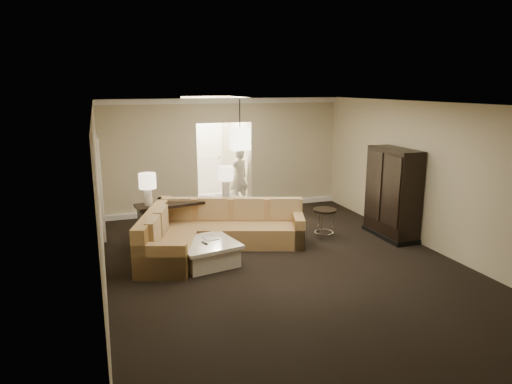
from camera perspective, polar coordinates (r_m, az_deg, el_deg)
name	(u,v)px	position (r m, az deg, el deg)	size (l,w,h in m)	color
ground	(286,266)	(8.12, 3.79, -9.25)	(8.00, 8.00, 0.00)	black
wall_back	(225,155)	(11.42, -3.93, 4.62)	(6.00, 0.04, 2.80)	beige
wall_front	(465,283)	(4.47, 24.71, -10.32)	(6.00, 0.04, 2.80)	beige
wall_left	(100,203)	(7.11, -18.94, -1.32)	(0.04, 8.00, 2.80)	beige
wall_right	(433,177)	(9.27, 21.30, 1.75)	(0.04, 8.00, 2.80)	beige
ceiling	(289,104)	(7.51, 4.11, 10.92)	(6.00, 8.00, 0.02)	silver
crown_molding	(224,101)	(11.25, -3.97, 11.29)	(6.00, 0.10, 0.12)	white
baseboard	(226,208)	(11.65, -3.76, -1.95)	(6.00, 0.10, 0.12)	white
side_door	(101,187)	(9.91, -18.79, 0.57)	(0.05, 0.90, 2.10)	white
foyer	(212,152)	(12.72, -5.52, 5.01)	(1.44, 2.02, 2.80)	silver
sectional_sofa	(210,232)	(8.83, -5.77, -4.99)	(3.51, 2.50, 0.88)	brown
coffee_table	(206,253)	(8.19, -6.22, -7.53)	(1.19, 1.19, 0.42)	silver
console_table	(189,216)	(9.42, -8.31, -3.01)	(2.18, 0.81, 0.82)	black
armoire	(392,195)	(9.80, 16.66, -0.38)	(0.55, 1.29, 1.86)	black
drink_table	(325,217)	(9.55, 8.56, -3.13)	(0.49, 0.49, 0.61)	black
table_lamp_left	(148,184)	(9.00, -13.40, 0.96)	(0.33, 0.33, 0.63)	silver
table_lamp_right	(226,176)	(9.54, -3.81, 1.97)	(0.33, 0.33, 0.63)	silver
pendant_light	(240,139)	(10.11, -2.02, 6.69)	(0.38, 0.38, 1.09)	black
person	(239,174)	(11.92, -2.18, 2.24)	(0.60, 0.40, 1.67)	beige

